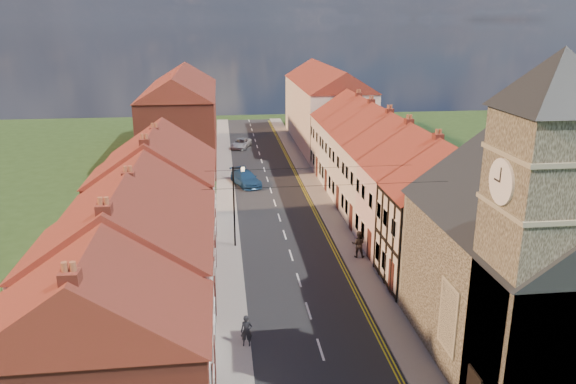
% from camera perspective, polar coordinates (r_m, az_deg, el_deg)
% --- Properties ---
extents(road, '(7.00, 90.00, 0.02)m').
position_cam_1_polar(road, '(51.26, -1.36, -1.12)').
color(road, black).
rests_on(road, ground).
extents(pavement_left, '(1.80, 90.00, 0.12)m').
position_cam_1_polar(pavement_left, '(51.04, -6.28, -1.25)').
color(pavement_left, '#A29893').
rests_on(pavement_left, ground).
extents(pavement_right, '(1.80, 90.00, 0.12)m').
position_cam_1_polar(pavement_right, '(51.82, 3.49, -0.89)').
color(pavement_right, '#A29893').
rests_on(pavement_right, ground).
extents(church, '(11.25, 14.25, 15.20)m').
position_cam_1_polar(church, '(27.81, 24.03, -5.89)').
color(church, '#2D291F').
rests_on(church, ground).
extents(cottage_r_tudor, '(8.30, 5.20, 9.00)m').
position_cam_1_polar(cottage_r_tudor, '(36.02, 16.22, -2.33)').
color(cottage_r_tudor, beige).
rests_on(cottage_r_tudor, ground).
extents(cottage_r_white_near, '(8.30, 6.00, 9.00)m').
position_cam_1_polar(cottage_r_white_near, '(40.79, 13.38, 0.16)').
color(cottage_r_white_near, '#CAA9A0').
rests_on(cottage_r_white_near, ground).
extents(cottage_r_cream_mid, '(8.30, 5.20, 9.00)m').
position_cam_1_polar(cottage_r_cream_mid, '(45.70, 11.11, 2.13)').
color(cottage_r_cream_mid, beige).
rests_on(cottage_r_cream_mid, ground).
extents(cottage_r_pink, '(8.30, 6.00, 9.00)m').
position_cam_1_polar(cottage_r_pink, '(50.70, 9.27, 3.69)').
color(cottage_r_pink, beige).
rests_on(cottage_r_pink, ground).
extents(cottage_r_white_far, '(8.30, 5.20, 9.00)m').
position_cam_1_polar(cottage_r_white_far, '(55.78, 7.76, 4.99)').
color(cottage_r_white_far, white).
rests_on(cottage_r_white_far, ground).
extents(cottage_r_cream_far, '(8.30, 6.00, 9.00)m').
position_cam_1_polar(cottage_r_cream_far, '(60.91, 6.51, 6.05)').
color(cottage_r_cream_far, beige).
rests_on(cottage_r_cream_far, ground).
extents(cottage_l_brick_near, '(8.30, 5.70, 8.80)m').
position_cam_1_polar(cottage_l_brick_near, '(22.13, -18.72, -15.69)').
color(cottage_l_brick_near, '#973B2C').
rests_on(cottage_l_brick_near, ground).
extents(cottage_l_cream, '(8.30, 6.30, 9.10)m').
position_cam_1_polar(cottage_l_cream, '(27.04, -16.36, -8.83)').
color(cottage_l_cream, '#CAA9A0').
rests_on(cottage_l_cream, ground).
extents(cottage_l_white, '(8.30, 6.90, 8.80)m').
position_cam_1_polar(cottage_l_white, '(32.91, -14.63, -4.24)').
color(cottage_l_white, '#973B2C').
rests_on(cottage_l_white, ground).
extents(cottage_l_brick_mid, '(8.30, 5.70, 9.10)m').
position_cam_1_polar(cottage_l_brick_mid, '(38.57, -13.52, -0.74)').
color(cottage_l_brick_mid, '#973B2C').
rests_on(cottage_l_brick_mid, ground).
extents(cottage_l_pink, '(8.30, 6.30, 8.80)m').
position_cam_1_polar(cottage_l_pink, '(44.15, -12.71, 1.35)').
color(cottage_l_pink, '#CAA9A0').
rests_on(cottage_l_pink, ground).
extents(block_right_far, '(8.30, 24.20, 10.50)m').
position_cam_1_polar(block_right_far, '(75.54, 3.87, 8.89)').
color(block_right_far, beige).
rests_on(block_right_far, ground).
extents(block_left_far, '(8.30, 24.20, 10.50)m').
position_cam_1_polar(block_left_far, '(69.47, -10.75, 7.91)').
color(block_left_far, '#973B2C').
rests_on(block_left_far, ground).
extents(lamppost, '(0.88, 0.15, 6.00)m').
position_cam_1_polar(lamppost, '(40.46, -5.40, -0.97)').
color(lamppost, black).
rests_on(lamppost, pavement_left).
extents(car_far, '(3.46, 5.29, 1.43)m').
position_cam_1_polar(car_far, '(56.75, -4.32, 1.39)').
color(car_far, navy).
rests_on(car_far, ground).
extents(car_distant, '(3.21, 4.83, 1.23)m').
position_cam_1_polar(car_distant, '(73.68, -4.80, 4.96)').
color(car_distant, '#B7B8BF').
rests_on(car_distant, ground).
extents(pedestrian_left, '(0.65, 0.48, 1.66)m').
position_cam_1_polar(pedestrian_left, '(29.33, -4.24, -13.90)').
color(pedestrian_left, black).
rests_on(pedestrian_left, pavement_left).
extents(pedestrian_right, '(1.09, 0.94, 1.93)m').
position_cam_1_polar(pedestrian_right, '(39.52, 7.16, -5.27)').
color(pedestrian_right, black).
rests_on(pedestrian_right, pavement_right).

